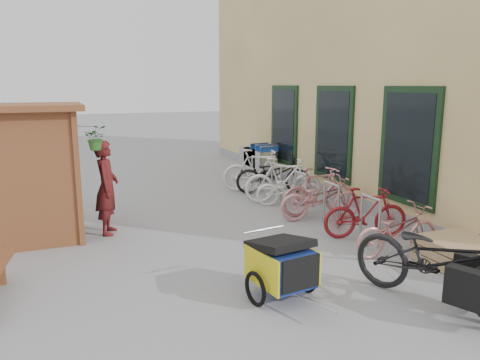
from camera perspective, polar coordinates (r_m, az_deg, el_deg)
name	(u,v)px	position (r m, az deg, el deg)	size (l,w,h in m)	color
ground	(247,263)	(7.38, 0.80, -10.12)	(80.00, 80.00, 0.00)	gray
building	(398,56)	(14.19, 18.74, 14.08)	(6.07, 13.00, 7.00)	#E1CC81
kiosk	(14,155)	(8.88, -25.83, 2.81)	(2.49, 1.65, 2.40)	brown
bike_rack	(301,188)	(10.27, 7.44, -0.95)	(0.05, 5.35, 0.86)	#A5A8AD
pallet_stack	(465,254)	(7.91, 25.78, -8.17)	(1.00, 1.20, 0.40)	tan
shopping_carts	(258,157)	(13.94, 2.18, 2.81)	(0.58, 1.60, 1.04)	silver
child_trailer	(282,263)	(6.12, 5.10, -10.07)	(0.91, 1.47, 0.85)	navy
cargo_bike	(440,261)	(6.36, 23.15, -9.12)	(1.55, 2.37, 1.18)	black
person_kiosk	(107,188)	(8.91, -15.94, -0.89)	(0.64, 0.42, 1.74)	maroon
bike_0	(397,230)	(8.02, 18.60, -5.83)	(0.55, 1.57, 0.82)	tan
bike_1	(366,213)	(8.71, 15.07, -3.87)	(0.44, 1.55, 0.93)	maroon
bike_2	(321,198)	(9.67, 9.80, -2.22)	(0.60, 1.71, 0.90)	tan
bike_3	(318,191)	(10.03, 9.43, -1.32)	(0.48, 1.72, 1.03)	tan
bike_4	(289,188)	(10.75, 6.03, -1.00)	(0.53, 1.52, 0.80)	white
bike_5	(283,180)	(10.90, 5.28, -0.06)	(0.51, 1.79, 1.08)	white
bike_6	(273,174)	(11.84, 4.09, 0.69)	(0.66, 1.89, 0.99)	black
bike_7	(258,170)	(12.09, 2.24, 1.20)	(0.52, 1.84, 1.10)	white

